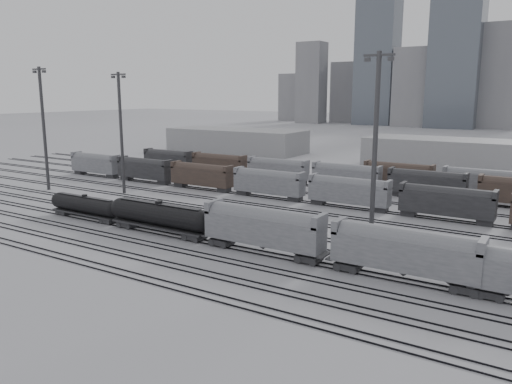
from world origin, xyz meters
The scene contains 14 objects.
ground centered at (0.00, 0.00, 0.00)m, with size 900.00×900.00×0.00m, color silver.
tracks centered at (0.00, 17.50, 0.08)m, with size 220.00×71.50×0.16m.
tank_car_a centered at (-26.18, 1.00, 2.28)m, with size 15.96×2.66×3.94m.
tank_car_b centered at (-9.58, 1.00, 2.75)m, with size 19.23×3.20×4.75m.
hopper_car_a centered at (8.53, 1.00, 3.70)m, with size 16.73×3.32×5.98m.
hopper_car_b centered at (26.86, 1.00, 3.63)m, with size 16.43×3.26×5.88m.
light_mast_a centered at (-53.87, 13.82, 13.83)m, with size 4.17×0.67×26.06m.
light_mast_b centered at (-37.14, 19.90, 13.17)m, with size 3.97×0.64×24.83m.
light_mast_c centered at (19.01, 12.62, 13.80)m, with size 4.16×0.67×26.01m.
bg_string_near centered at (8.00, 32.00, 2.80)m, with size 151.00×3.00×5.60m.
bg_string_mid centered at (18.00, 48.00, 2.80)m, with size 151.00×3.00×5.60m.
warehouse_left centered at (-60.00, 95.00, 4.00)m, with size 50.00×18.00×8.00m, color #A3A3A5.
warehouse_mid centered at (10.00, 95.00, 4.00)m, with size 40.00×18.00×8.00m, color #A3A3A5.
crane_left centered at (-28.74, 305.00, 57.39)m, with size 42.00×1.80×100.00m.
Camera 1 is at (40.93, -52.47, 20.64)m, focal length 35.00 mm.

